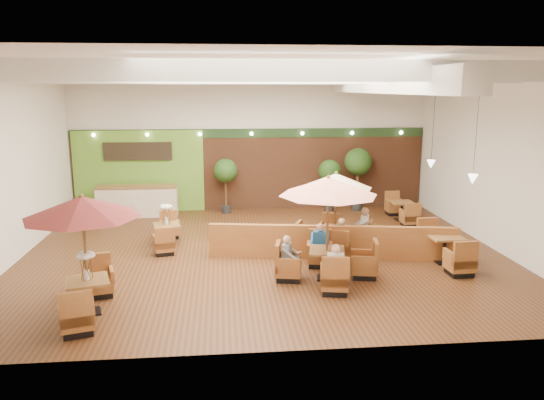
{
  "coord_description": "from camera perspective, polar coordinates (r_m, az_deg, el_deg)",
  "views": [
    {
      "loc": [
        -1.2,
        -15.0,
        4.81
      ],
      "look_at": [
        0.3,
        0.5,
        1.5
      ],
      "focal_mm": 35.0,
      "sensor_mm": 36.0,
      "label": 1
    }
  ],
  "objects": [
    {
      "name": "topiary_0",
      "position": [
        20.55,
        -5.02,
        2.93
      ],
      "size": [
        0.92,
        0.92,
        2.13
      ],
      "color": "black",
      "rests_on": "ground"
    },
    {
      "name": "table_1",
      "position": [
        13.31,
        6.03,
        -1.01
      ],
      "size": [
        2.72,
        2.72,
        2.69
      ],
      "rotation": [
        0.0,
        0.0,
        -0.19
      ],
      "color": "brown",
      "rests_on": "ground"
    },
    {
      "name": "table_2",
      "position": [
        15.92,
        6.86,
        0.42
      ],
      "size": [
        2.47,
        2.47,
        2.38
      ],
      "rotation": [
        0.0,
        0.0,
        -0.39
      ],
      "color": "brown",
      "rests_on": "ground"
    },
    {
      "name": "diner_2",
      "position": [
        13.44,
        1.79,
        -5.69
      ],
      "size": [
        0.35,
        0.39,
        0.71
      ],
      "rotation": [
        0.0,
        0.0,
        4.39
      ],
      "color": "slate",
      "rests_on": "ground"
    },
    {
      "name": "table_3",
      "position": [
        16.7,
        -11.24,
        -3.23
      ],
      "size": [
        0.93,
        2.42,
        1.47
      ],
      "rotation": [
        0.0,
        0.0,
        0.22
      ],
      "color": "brown",
      "rests_on": "ground"
    },
    {
      "name": "topiary_2",
      "position": [
        21.21,
        9.24,
        3.82
      ],
      "size": [
        1.07,
        1.07,
        2.49
      ],
      "color": "black",
      "rests_on": "ground"
    },
    {
      "name": "diner_1",
      "position": [
        14.52,
        5.16,
        -4.34
      ],
      "size": [
        0.4,
        0.35,
        0.74
      ],
      "rotation": [
        0.0,
        0.0,
        2.88
      ],
      "color": "#225A93",
      "rests_on": "ground"
    },
    {
      "name": "table_0",
      "position": [
        11.82,
        -19.65,
        -2.42
      ],
      "size": [
        2.45,
        2.72,
        2.65
      ],
      "rotation": [
        0.0,
        0.0,
        0.28
      ],
      "color": "brown",
      "rests_on": "ground"
    },
    {
      "name": "table_5",
      "position": [
        20.13,
        13.76,
        -1.19
      ],
      "size": [
        0.81,
        2.37,
        0.89
      ],
      "rotation": [
        0.0,
        0.0,
        0.02
      ],
      "color": "brown",
      "rests_on": "ground"
    },
    {
      "name": "room",
      "position": [
        16.32,
        -0.43,
        7.85
      ],
      "size": [
        14.04,
        14.0,
        5.52
      ],
      "color": "#381E0F",
      "rests_on": "ground"
    },
    {
      "name": "topiary_1",
      "position": [
        21.0,
        6.21,
        2.92
      ],
      "size": [
        0.88,
        0.88,
        2.05
      ],
      "color": "black",
      "rests_on": "ground"
    },
    {
      "name": "table_4",
      "position": [
        15.6,
        18.03,
        -5.11
      ],
      "size": [
        0.92,
        2.65,
        0.99
      ],
      "rotation": [
        0.0,
        0.0,
        0.03
      ],
      "color": "brown",
      "rests_on": "ground"
    },
    {
      "name": "diner_0",
      "position": [
        12.68,
        6.81,
        -6.77
      ],
      "size": [
        0.39,
        0.32,
        0.77
      ],
      "rotation": [
        0.0,
        0.0,
        -0.07
      ],
      "color": "white",
      "rests_on": "ground"
    },
    {
      "name": "diner_4",
      "position": [
        16.33,
        9.76,
        -2.53
      ],
      "size": [
        0.41,
        0.45,
        0.81
      ],
      "rotation": [
        0.0,
        0.0,
        1.23
      ],
      "color": "white",
      "rests_on": "ground"
    },
    {
      "name": "service_counter",
      "position": [
        20.79,
        -14.26,
        -0.11
      ],
      "size": [
        3.0,
        0.75,
        1.18
      ],
      "color": "beige",
      "rests_on": "ground"
    },
    {
      "name": "booth_divider",
      "position": [
        15.24,
        6.49,
        -4.54
      ],
      "size": [
        7.02,
        1.3,
        0.98
      ],
      "primitive_type": "cube",
      "rotation": [
        0.0,
        0.0,
        -0.16
      ],
      "color": "brown",
      "rests_on": "ground"
    },
    {
      "name": "diner_3",
      "position": [
        15.31,
        7.47,
        -3.55
      ],
      "size": [
        0.39,
        0.35,
        0.73
      ],
      "rotation": [
        0.0,
        0.0,
        -0.28
      ],
      "color": "#225A93",
      "rests_on": "ground"
    }
  ]
}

